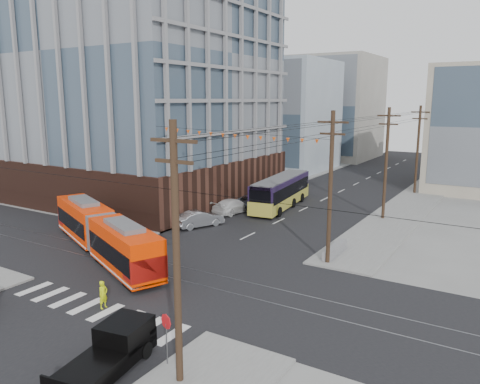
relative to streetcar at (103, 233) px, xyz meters
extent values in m
plane|color=slate|center=(6.99, -4.03, -1.70)|extent=(160.00, 160.00, 0.00)
cube|color=#381E16|center=(-15.01, 18.97, 12.60)|extent=(30.00, 25.00, 28.60)
cube|color=#8C99A5|center=(-10.01, 47.97, 7.30)|extent=(18.00, 16.00, 18.00)
cube|color=gray|center=(-7.01, 67.97, 8.30)|extent=(16.00, 18.00, 20.00)
cylinder|color=black|center=(15.49, -10.03, 3.80)|extent=(0.30, 0.30, 11.00)
cylinder|color=black|center=(15.49, 51.97, 3.80)|extent=(0.30, 0.30, 11.00)
imported|color=#9FA3A9|center=(1.57, 10.25, -0.93)|extent=(3.36, 4.93, 1.54)
imported|color=white|center=(1.37, 16.46, -0.94)|extent=(2.76, 5.46, 1.52)
imported|color=#40454D|center=(1.96, 19.79, -0.96)|extent=(3.13, 5.60, 1.48)
imported|color=#C8DB0C|center=(7.23, -6.65, -0.88)|extent=(0.39, 0.60, 1.63)
cube|color=gray|center=(15.29, 9.02, -1.29)|extent=(1.03, 4.10, 0.81)
camera|label=1|loc=(26.93, -23.84, 10.05)|focal=35.00mm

